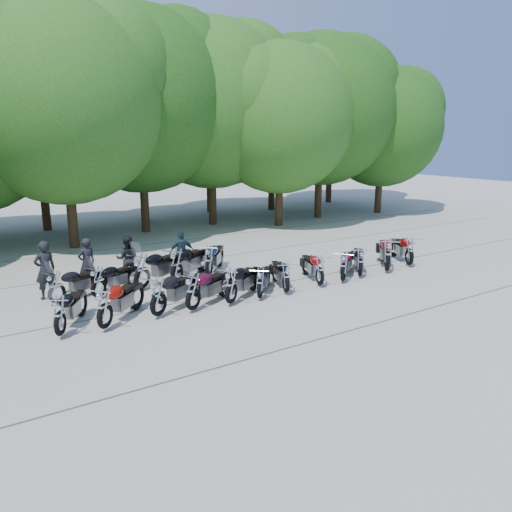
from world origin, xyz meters
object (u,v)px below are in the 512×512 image
motorcycle_11 (410,250)px  rider_2 (182,252)px  motorcycle_0 (59,314)px  motorcycle_8 (344,265)px  motorcycle_16 (209,260)px  motorcycle_1 (104,306)px  motorcycle_13 (98,281)px  rider_1 (128,259)px  motorcycle_5 (260,282)px  motorcycle_2 (158,295)px  rider_0 (45,270)px  motorcycle_4 (231,285)px  motorcycle_7 (320,269)px  motorcycle_14 (142,270)px  motorcycle_15 (177,264)px  motorcycle_9 (360,261)px  rider_3 (87,263)px  motorcycle_3 (193,291)px  motorcycle_12 (56,286)px  motorcycle_6 (286,276)px  motorcycle_10 (388,254)px

motorcycle_11 → rider_2: rider_2 is taller
motorcycle_0 → motorcycle_8: size_ratio=1.00×
motorcycle_11 → motorcycle_16: 7.80m
motorcycle_1 → motorcycle_13: (0.59, 2.66, -0.08)m
rider_1 → motorcycle_13: bearing=69.6°
motorcycle_5 → rider_2: (-0.75, 4.10, 0.23)m
motorcycle_2 → rider_0: rider_0 is taller
motorcycle_4 → motorcycle_7: 3.46m
motorcycle_16 → motorcycle_11: bearing=-159.3°
motorcycle_8 → rider_2: 5.86m
motorcycle_0 → motorcycle_5: bearing=-150.1°
motorcycle_14 → motorcycle_4: bearing=-174.9°
motorcycle_1 → motorcycle_15: (3.28, 2.80, 0.04)m
motorcycle_9 → rider_3: 9.42m
motorcycle_1 → motorcycle_16: size_ratio=0.97×
motorcycle_0 → motorcycle_7: motorcycle_0 is taller
motorcycle_8 → motorcycle_0: bearing=48.9°
motorcycle_3 → rider_2: (1.48, 3.97, 0.15)m
motorcycle_11 → motorcycle_1: bearing=27.4°
motorcycle_12 → rider_3: rider_3 is taller
motorcycle_6 → motorcycle_14: (-3.74, 2.85, 0.11)m
motorcycle_16 → rider_1: size_ratio=1.51×
motorcycle_16 → motorcycle_12: bearing=41.1°
motorcycle_5 → motorcycle_10: (5.70, 0.09, 0.14)m
motorcycle_5 → motorcycle_13: motorcycle_13 is taller
motorcycle_8 → motorcycle_2: bearing=48.5°
motorcycle_4 → rider_1: bearing=-9.9°
motorcycle_1 → rider_0: rider_0 is taller
motorcycle_10 → motorcycle_3: bearing=41.2°
motorcycle_13 → motorcycle_15: motorcycle_15 is taller
motorcycle_0 → rider_1: 5.07m
motorcycle_0 → motorcycle_5: (5.86, -0.24, -0.05)m
motorcycle_3 → motorcycle_6: (3.24, -0.09, -0.06)m
motorcycle_14 → rider_3: bearing=22.2°
motorcycle_6 → motorcycle_7: bearing=-156.5°
motorcycle_5 → motorcycle_2: bearing=38.9°
rider_0 → motorcycle_0: bearing=72.1°
motorcycle_2 → rider_2: size_ratio=1.49×
motorcycle_3 → motorcycle_8: (5.66, -0.14, -0.03)m
motorcycle_16 → motorcycle_9: bearing=-170.3°
rider_1 → motorcycle_4: bearing=136.6°
motorcycle_16 → motorcycle_3: bearing=96.0°
motorcycle_2 → motorcycle_8: motorcycle_2 is taller
motorcycle_15 → rider_1: bearing=9.1°
rider_0 → motorcycle_14: bearing=150.5°
motorcycle_2 → motorcycle_6: 4.26m
motorcycle_9 → motorcycle_16: 5.40m
motorcycle_7 → motorcycle_13: bearing=-1.1°
motorcycle_5 → motorcycle_9: size_ratio=0.94×
motorcycle_8 → motorcycle_12: size_ratio=1.06×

